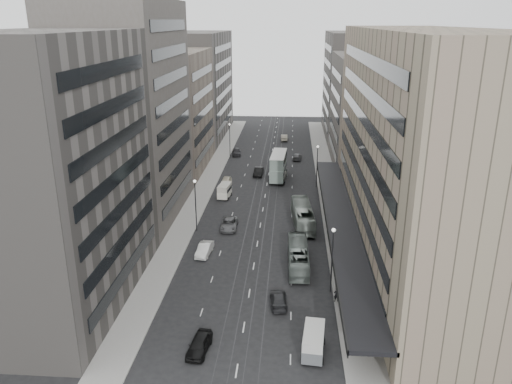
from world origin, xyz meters
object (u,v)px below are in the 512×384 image
(double_decker, at_px, (278,165))
(vw_microbus, at_px, (314,341))
(bus_near, at_px, (298,256))
(panel_van, at_px, (225,190))
(sedan_1, at_px, (205,249))
(bus_far, at_px, (303,215))
(pedestrian, at_px, (336,295))
(sedan_0, at_px, (199,344))
(sedan_2, at_px, (229,224))

(double_decker, height_order, vw_microbus, double_decker)
(bus_near, bearing_deg, panel_van, -64.37)
(panel_van, height_order, sedan_1, panel_van)
(bus_far, relative_size, double_decker, 1.20)
(bus_near, height_order, pedestrian, bus_near)
(sedan_1, bearing_deg, pedestrian, -27.95)
(sedan_0, relative_size, sedan_1, 0.98)
(bus_far, distance_m, panel_van, 18.41)
(panel_van, bearing_deg, sedan_2, -73.53)
(bus_near, relative_size, sedan_1, 2.30)
(sedan_1, bearing_deg, sedan_0, -76.40)
(vw_microbus, distance_m, sedan_0, 11.22)
(vw_microbus, relative_size, sedan_0, 1.06)
(vw_microbus, distance_m, sedan_1, 25.27)
(bus_near, relative_size, panel_van, 2.52)
(panel_van, bearing_deg, bus_near, -56.95)
(vw_microbus, height_order, panel_van, panel_van)
(panel_van, bearing_deg, bus_far, -34.09)
(sedan_1, distance_m, pedestrian, 20.68)
(bus_far, relative_size, panel_van, 2.79)
(sedan_0, bearing_deg, vw_microbus, 8.86)
(bus_near, xyz_separation_m, vw_microbus, (1.34, -18.16, -0.09))
(double_decker, relative_size, sedan_2, 1.85)
(sedan_2, bearing_deg, double_decker, 73.76)
(sedan_0, bearing_deg, double_decker, 90.13)
(bus_far, xyz_separation_m, vw_microbus, (0.51, -32.35, -0.26))
(panel_van, distance_m, sedan_0, 44.89)
(bus_far, height_order, vw_microbus, bus_far)
(double_decker, xyz_separation_m, vw_microbus, (5.08, -56.35, -1.50))
(bus_far, height_order, pedestrian, bus_far)
(sedan_0, bearing_deg, panel_van, 100.57)
(vw_microbus, bearing_deg, bus_near, 100.07)
(double_decker, bearing_deg, bus_near, -81.27)
(sedan_0, height_order, sedan_1, sedan_0)
(vw_microbus, distance_m, pedestrian, 9.95)
(bus_far, distance_m, sedan_2, 11.73)
(sedan_0, distance_m, sedan_2, 30.66)
(bus_near, xyz_separation_m, bus_far, (0.83, 14.19, 0.16))
(panel_van, xyz_separation_m, pedestrian, (17.56, -34.76, -0.40))
(sedan_1, bearing_deg, bus_far, 45.20)
(bus_far, relative_size, sedan_1, 2.55)
(sedan_1, bearing_deg, sedan_2, 81.47)
(pedestrian, bearing_deg, sedan_0, 24.19)
(bus_near, bearing_deg, sedan_1, -12.88)
(bus_near, height_order, bus_far, bus_far)
(vw_microbus, bearing_deg, sedan_2, 117.56)
(pedestrian, bearing_deg, panel_van, -74.17)
(bus_near, relative_size, sedan_2, 2.00)
(bus_near, distance_m, pedestrian, 9.71)
(bus_near, distance_m, panel_van, 29.25)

